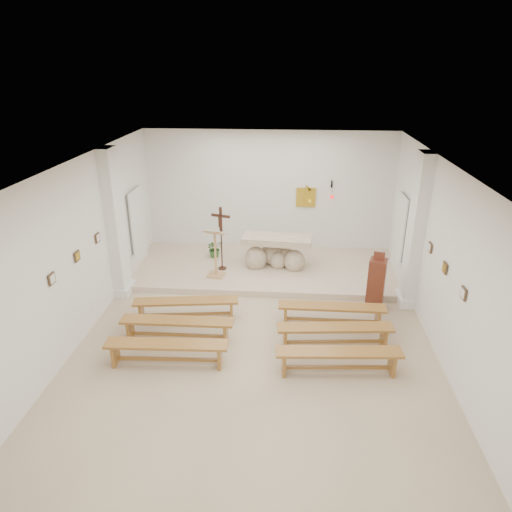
# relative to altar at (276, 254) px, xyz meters

# --- Properties ---
(ground) EXTENTS (7.00, 10.00, 0.00)m
(ground) POSITION_rel_altar_xyz_m (-0.27, -3.49, -0.51)
(ground) COLOR beige
(ground) RESTS_ON ground
(wall_left) EXTENTS (0.02, 10.00, 3.50)m
(wall_left) POSITION_rel_altar_xyz_m (-3.76, -3.49, 1.24)
(wall_left) COLOR white
(wall_left) RESTS_ON ground
(wall_right) EXTENTS (0.02, 10.00, 3.50)m
(wall_right) POSITION_rel_altar_xyz_m (3.22, -3.49, 1.24)
(wall_right) COLOR white
(wall_right) RESTS_ON ground
(wall_back) EXTENTS (7.00, 0.02, 3.50)m
(wall_back) POSITION_rel_altar_xyz_m (-0.27, 1.50, 1.24)
(wall_back) COLOR white
(wall_back) RESTS_ON ground
(ceiling) EXTENTS (7.00, 10.00, 0.02)m
(ceiling) POSITION_rel_altar_xyz_m (-0.27, -3.49, 2.98)
(ceiling) COLOR silver
(ceiling) RESTS_ON wall_back
(sanctuary_platform) EXTENTS (6.98, 3.00, 0.15)m
(sanctuary_platform) POSITION_rel_altar_xyz_m (-0.27, 0.01, -0.43)
(sanctuary_platform) COLOR beige
(sanctuary_platform) RESTS_ON ground
(pilaster_left) EXTENTS (0.26, 0.55, 3.50)m
(pilaster_left) POSITION_rel_altar_xyz_m (-3.64, -1.49, 1.24)
(pilaster_left) COLOR white
(pilaster_left) RESTS_ON ground
(pilaster_right) EXTENTS (0.26, 0.55, 3.50)m
(pilaster_right) POSITION_rel_altar_xyz_m (3.10, -1.49, 1.24)
(pilaster_right) COLOR white
(pilaster_right) RESTS_ON ground
(gold_wall_relief) EXTENTS (0.55, 0.04, 0.55)m
(gold_wall_relief) POSITION_rel_altar_xyz_m (0.78, 1.47, 1.14)
(gold_wall_relief) COLOR gold
(gold_wall_relief) RESTS_ON wall_back
(sanctuary_lamp) EXTENTS (0.11, 0.36, 0.44)m
(sanctuary_lamp) POSITION_rel_altar_xyz_m (1.48, 1.21, 1.30)
(sanctuary_lamp) COLOR black
(sanctuary_lamp) RESTS_ON wall_back
(station_frame_left_front) EXTENTS (0.03, 0.20, 0.20)m
(station_frame_left_front) POSITION_rel_altar_xyz_m (-3.74, -4.29, 1.21)
(station_frame_left_front) COLOR #45321E
(station_frame_left_front) RESTS_ON wall_left
(station_frame_left_mid) EXTENTS (0.03, 0.20, 0.20)m
(station_frame_left_mid) POSITION_rel_altar_xyz_m (-3.74, -3.29, 1.21)
(station_frame_left_mid) COLOR #45321E
(station_frame_left_mid) RESTS_ON wall_left
(station_frame_left_rear) EXTENTS (0.03, 0.20, 0.20)m
(station_frame_left_rear) POSITION_rel_altar_xyz_m (-3.74, -2.29, 1.21)
(station_frame_left_rear) COLOR #45321E
(station_frame_left_rear) RESTS_ON wall_left
(station_frame_right_front) EXTENTS (0.03, 0.20, 0.20)m
(station_frame_right_front) POSITION_rel_altar_xyz_m (3.20, -4.29, 1.21)
(station_frame_right_front) COLOR #45321E
(station_frame_right_front) RESTS_ON wall_right
(station_frame_right_mid) EXTENTS (0.03, 0.20, 0.20)m
(station_frame_right_mid) POSITION_rel_altar_xyz_m (3.20, -3.29, 1.21)
(station_frame_right_mid) COLOR #45321E
(station_frame_right_mid) RESTS_ON wall_right
(station_frame_right_rear) EXTENTS (0.03, 0.20, 0.20)m
(station_frame_right_rear) POSITION_rel_altar_xyz_m (3.20, -2.29, 1.21)
(station_frame_right_rear) COLOR #45321E
(station_frame_right_rear) RESTS_ON wall_right
(radiator_left) EXTENTS (0.10, 0.85, 0.52)m
(radiator_left) POSITION_rel_altar_xyz_m (-3.70, -0.79, -0.24)
(radiator_left) COLOR silver
(radiator_left) RESTS_ON ground
(radiator_right) EXTENTS (0.10, 0.85, 0.52)m
(radiator_right) POSITION_rel_altar_xyz_m (3.16, -0.79, -0.24)
(radiator_right) COLOR silver
(radiator_right) RESTS_ON ground
(altar) EXTENTS (1.86, 0.88, 0.93)m
(altar) POSITION_rel_altar_xyz_m (0.00, 0.00, 0.00)
(altar) COLOR beige
(altar) RESTS_ON sanctuary_platform
(lectern) EXTENTS (0.52, 0.47, 1.30)m
(lectern) POSITION_rel_altar_xyz_m (-1.50, -0.72, 0.28)
(lectern) COLOR tan
(lectern) RESTS_ON sanctuary_platform
(crucifix_stand) EXTENTS (0.50, 0.22, 1.69)m
(crucifix_stand) POSITION_rel_altar_xyz_m (-1.40, -0.27, 0.62)
(crucifix_stand) COLOR #351911
(crucifix_stand) RESTS_ON sanctuary_platform
(potted_plant) EXTENTS (0.60, 0.58, 0.50)m
(potted_plant) POSITION_rel_altar_xyz_m (-1.72, 0.52, -0.10)
(potted_plant) COLOR #2B5C25
(potted_plant) RESTS_ON sanctuary_platform
(donation_pedestal) EXTENTS (0.46, 0.46, 1.38)m
(donation_pedestal) POSITION_rel_altar_xyz_m (2.31, -1.79, 0.10)
(donation_pedestal) COLOR brown
(donation_pedestal) RESTS_ON ground
(bench_left_front) EXTENTS (2.27, 0.64, 0.47)m
(bench_left_front) POSITION_rel_altar_xyz_m (-1.83, -2.62, -0.15)
(bench_left_front) COLOR #A67030
(bench_left_front) RESTS_ON ground
(bench_right_front) EXTENTS (2.25, 0.36, 0.47)m
(bench_right_front) POSITION_rel_altar_xyz_m (1.28, -2.62, -0.15)
(bench_right_front) COLOR #A67030
(bench_right_front) RESTS_ON ground
(bench_left_second) EXTENTS (2.25, 0.38, 0.47)m
(bench_left_second) POSITION_rel_altar_xyz_m (-1.83, -3.44, -0.15)
(bench_left_second) COLOR #A67030
(bench_left_second) RESTS_ON ground
(bench_right_second) EXTENTS (2.27, 0.56, 0.47)m
(bench_right_second) POSITION_rel_altar_xyz_m (1.28, -3.44, -0.15)
(bench_right_second) COLOR #A67030
(bench_right_second) RESTS_ON ground
(bench_left_third) EXTENTS (2.26, 0.45, 0.47)m
(bench_left_third) POSITION_rel_altar_xyz_m (-1.83, -4.25, -0.15)
(bench_left_third) COLOR #A67030
(bench_left_third) RESTS_ON ground
(bench_right_third) EXTENTS (2.27, 0.52, 0.47)m
(bench_right_third) POSITION_rel_altar_xyz_m (1.28, -4.25, -0.15)
(bench_right_third) COLOR #A67030
(bench_right_third) RESTS_ON ground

